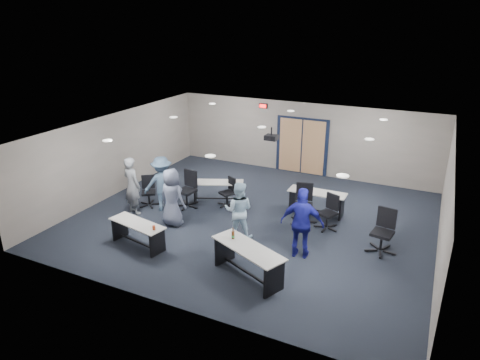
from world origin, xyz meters
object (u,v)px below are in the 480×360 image
at_px(chair_back_c, 304,205).
at_px(table_front_right, 248,256).
at_px(person_lightblue, 239,210).
at_px(person_gray, 132,186).
at_px(chair_loose_right, 382,232).
at_px(person_back, 162,184).
at_px(person_navy, 302,223).
at_px(chair_back_d, 327,212).
at_px(table_front_left, 138,230).
at_px(table_back_left, 218,188).
at_px(table_back_right, 317,199).
at_px(chair_back_b, 227,192).
at_px(chair_back_a, 186,190).
at_px(person_plaid, 172,197).
at_px(chair_loose_left, 148,191).

bearing_deg(chair_back_c, table_front_right, -111.12).
bearing_deg(person_lightblue, person_gray, -14.59).
relative_size(chair_loose_right, person_back, 0.66).
distance_m(chair_back_c, person_gray, 5.11).
bearing_deg(table_front_right, person_navy, 83.97).
relative_size(chair_back_d, chair_loose_right, 0.88).
xyz_separation_m(table_front_right, person_gray, (-4.56, 1.65, 0.36)).
height_order(table_front_left, table_back_left, table_front_left).
relative_size(table_front_left, person_back, 0.99).
xyz_separation_m(person_gray, person_lightblue, (3.55, -0.02, -0.10)).
relative_size(table_back_right, chair_back_c, 1.49).
xyz_separation_m(chair_back_b, person_gray, (-2.31, -1.71, 0.43)).
distance_m(chair_back_c, chair_back_d, 0.72).
height_order(chair_back_a, chair_back_b, chair_back_a).
relative_size(chair_back_d, person_plaid, 0.59).
relative_size(table_front_right, person_gray, 1.12).
distance_m(chair_loose_right, person_lightblue, 3.71).
height_order(chair_loose_right, person_navy, person_navy).
relative_size(chair_loose_left, person_lightblue, 0.60).
bearing_deg(table_front_left, person_gray, 142.61).
xyz_separation_m(table_back_left, chair_loose_right, (5.26, -1.06, 0.11)).
relative_size(table_back_right, person_lightblue, 1.09).
xyz_separation_m(table_front_left, chair_back_b, (0.91, 3.28, 0.00)).
height_order(chair_back_c, person_navy, person_navy).
height_order(chair_back_c, person_lightblue, person_lightblue).
bearing_deg(chair_loose_left, chair_back_a, -13.52).
relative_size(chair_loose_left, person_gray, 0.54).
xyz_separation_m(chair_back_b, chair_back_c, (2.55, -0.15, 0.12)).
bearing_deg(chair_loose_left, table_back_left, 0.18).
bearing_deg(person_plaid, table_front_left, 91.94).
bearing_deg(table_back_right, person_gray, -154.95).
xyz_separation_m(chair_back_c, chair_loose_left, (-4.78, -0.91, -0.10)).
bearing_deg(chair_back_a, chair_back_c, 14.38).
distance_m(table_front_right, person_lightblue, 1.94).
relative_size(chair_back_c, chair_loose_left, 1.21).
bearing_deg(chair_back_b, person_navy, -2.88).
distance_m(table_front_left, table_front_right, 3.16).
relative_size(table_front_right, table_back_right, 1.16).
bearing_deg(table_front_left, chair_loose_left, 131.73).
bearing_deg(table_front_right, table_back_right, 107.56).
height_order(chair_loose_left, person_back, person_back).
bearing_deg(chair_back_a, person_gray, -131.51).
xyz_separation_m(table_back_right, person_back, (-4.35, -1.77, 0.38)).
bearing_deg(chair_back_a, table_front_right, -32.23).
relative_size(chair_back_c, chair_back_d, 1.16).
height_order(table_front_left, chair_back_b, chair_back_b).
bearing_deg(person_plaid, chair_loose_right, -163.46).
height_order(chair_back_b, person_gray, person_gray).
relative_size(table_front_right, chair_loose_right, 1.76).
bearing_deg(chair_back_b, person_lightblue, -24.72).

